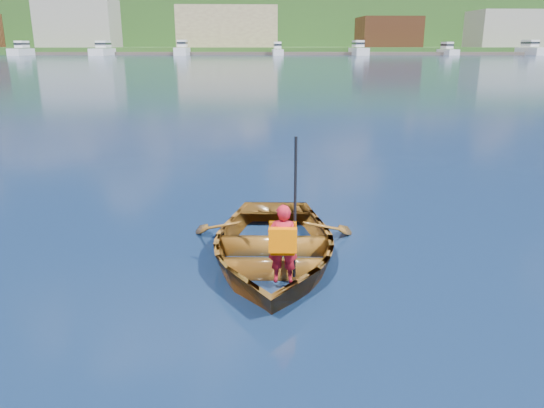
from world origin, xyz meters
name	(u,v)px	position (x,y,z in m)	size (l,w,h in m)	color
ground	(191,260)	(0.00, 0.00, 0.00)	(600.00, 600.00, 0.00)	#10213C
rowboat	(272,245)	(1.16, -0.07, 0.23)	(2.88, 3.86, 0.77)	brown
child_paddler	(283,242)	(1.25, -0.98, 0.63)	(0.38, 0.35, 1.81)	#B51527
shoreline	(245,26)	(0.00, 236.61, 10.32)	(400.00, 140.00, 22.00)	#394C22
dock	(235,53)	(-2.56, 148.00, 0.40)	(159.91, 14.68, 0.80)	#4F443B
waterfront_buildings	(219,28)	(-7.74, 165.00, 7.74)	(202.00, 16.00, 14.00)	brown
marina_yachts	(272,50)	(7.78, 143.31, 1.40)	(142.80, 13.96, 4.31)	silver
hillside_trees	(252,9)	(3.50, 233.28, 17.26)	(310.99, 89.89, 27.19)	#382314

